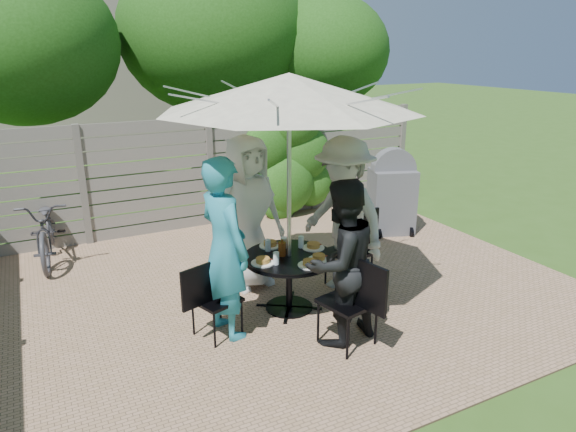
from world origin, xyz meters
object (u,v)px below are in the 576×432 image
chair_left (216,314)px  plate_back (270,244)px  glass_back (268,245)px  coffee_cup (284,243)px  bicycle (48,228)px  plate_extra (319,258)px  bbq_grill (392,195)px  glass_left (276,258)px  glass_right (301,242)px  umbrella (289,92)px  syrup_jug (282,249)px  person_left (225,249)px  person_back (247,213)px  chair_right (349,265)px  person_right (343,216)px  person_front (341,263)px  chair_front (348,319)px  plate_right (313,246)px  plate_left (263,261)px  plate_front (310,264)px  patio_table (289,272)px  chair_back (243,263)px

chair_left → plate_back: (0.88, 0.54, 0.44)m
plate_back → glass_back: (-0.08, -0.12, 0.05)m
coffee_cup → bicycle: bicycle is taller
plate_back → plate_extra: size_ratio=1.08×
bbq_grill → bicycle: bearing=-175.6°
glass_left → glass_right: 0.56m
plate_back → plate_extra: same height
umbrella → syrup_jug: 1.71m
person_left → coffee_cup: (0.87, 0.39, -0.23)m
person_back → chair_right: bearing=-40.7°
person_right → chair_right: bearing=89.6°
coffee_cup → bicycle: size_ratio=0.07×
person_front → chair_right: bearing=-139.4°
glass_right → bicycle: bearing=133.7°
chair_left → coffee_cup: 1.19m
bicycle → chair_front: bearing=-49.5°
person_front → person_right: 1.18m
plate_right → glass_right: size_ratio=1.86×
person_front → plate_left: 0.92m
person_right → coffee_cup: size_ratio=16.12×
glass_back → glass_left: size_ratio=1.00×
chair_right → plate_back: 1.11m
glass_right → person_left: bearing=-163.6°
person_back → chair_right: size_ratio=1.98×
person_back → glass_left: (-0.08, -0.97, -0.22)m
plate_front → syrup_jug: size_ratio=1.62×
plate_left → glass_left: glass_left is taller
person_back → chair_left: (-0.79, -1.00, -0.71)m
plate_back → patio_table: bearing=-79.1°
plate_extra → person_back: bearing=110.0°
coffee_cup → bbq_grill: bbq_grill is taller
person_back → person_left: bearing=-135.0°
plate_left → umbrella: bearing=10.9°
person_right → plate_right: size_ratio=7.44×
glass_back → coffee_cup: size_ratio=1.17×
person_front → coffee_cup: (-0.10, 1.05, -0.13)m
chair_right → syrup_jug: bearing=0.2°
chair_back → chair_left: bearing=-44.7°
person_right → plate_back: size_ratio=7.44×
person_left → person_front: size_ratio=1.11×
coffee_cup → plate_right: bearing=-29.3°
plate_extra → bicycle: 4.07m
chair_front → coffee_cup: 1.27m
person_right → syrup_jug: 0.92m
plate_left → glass_right: glass_right is taller
chair_front → chair_right: (0.77, 1.13, -0.00)m
chair_left → patio_table: bearing=-7.7°
plate_right → glass_right: glass_right is taller
plate_right → syrup_jug: syrup_jug is taller
person_back → person_right: 1.17m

